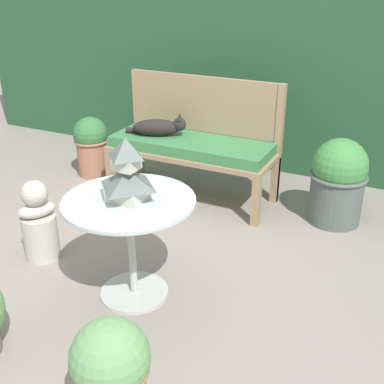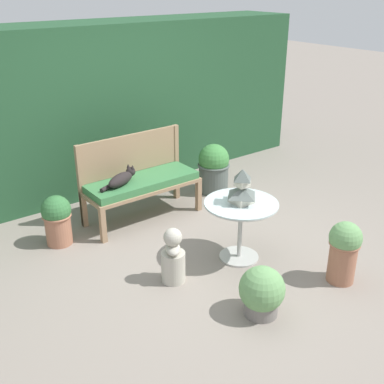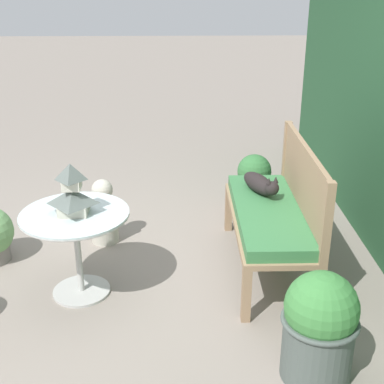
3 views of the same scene
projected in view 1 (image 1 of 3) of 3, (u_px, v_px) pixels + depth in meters
The scene contains 11 objects.
ground at pixel (138, 262), 3.22m from camera, with size 30.00×30.00×0.00m, color gray.
foliage_hedge_back at pixel (265, 48), 4.76m from camera, with size 6.40×0.96×2.16m, color #234C2D.
garden_bench at pixel (191, 149), 3.97m from camera, with size 1.38×0.53×0.52m.
bench_backrest at pixel (204, 111), 4.06m from camera, with size 1.38×0.06×0.99m.
cat at pixel (159, 127), 4.00m from camera, with size 0.51×0.29×0.19m.
patio_table at pixel (130, 221), 2.70m from camera, with size 0.75×0.75×0.63m.
pagoda_birdhouse at pixel (127, 174), 2.58m from camera, with size 0.26×0.26×0.36m.
garden_bust at pixel (39, 224), 3.18m from camera, with size 0.24×0.28×0.56m.
potted_plant_bench_right at pixel (338, 181), 3.62m from camera, with size 0.43×0.43×0.67m.
potted_plant_hedge_corner at pixel (112, 383), 1.84m from camera, with size 0.31×0.31×0.62m.
potted_plant_bench_left at pixel (91, 145), 4.49m from camera, with size 0.32×0.32×0.56m.
Camera 1 is at (1.54, -2.28, 1.78)m, focal length 45.00 mm.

